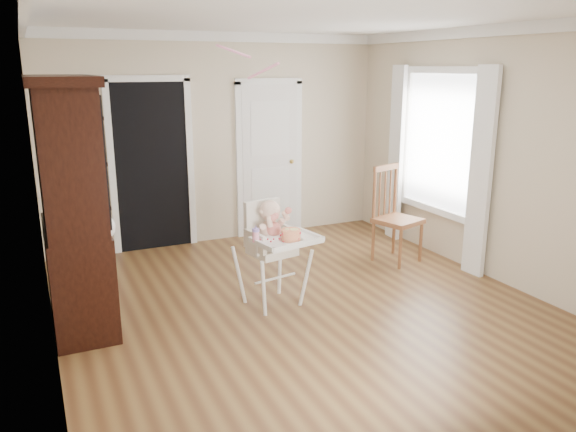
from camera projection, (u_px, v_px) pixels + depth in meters
name	position (u px, v px, depth m)	size (l,w,h in m)	color
floor	(304.00, 307.00, 5.50)	(5.00, 5.00, 0.00)	brown
ceiling	(306.00, 15.00, 4.80)	(5.00, 5.00, 0.00)	white
wall_back	(219.00, 140.00, 7.34)	(4.50, 4.50, 0.00)	beige
wall_left	(39.00, 193.00, 4.23)	(5.00, 5.00, 0.00)	beige
wall_right	(491.00, 155.00, 6.06)	(5.00, 5.00, 0.00)	beige
crown_molding	(306.00, 23.00, 4.82)	(4.50, 5.00, 0.12)	white
doorway	(152.00, 163.00, 7.02)	(1.06, 0.05, 2.22)	black
closet_door	(270.00, 161.00, 7.69)	(0.96, 0.09, 2.13)	white
window_right	(437.00, 152.00, 6.75)	(0.13, 1.84, 2.30)	white
high_chair	(272.00, 242.00, 5.39)	(0.71, 0.83, 1.05)	white
baby	(271.00, 225.00, 5.38)	(0.33, 0.25, 0.48)	beige
cake	(291.00, 235.00, 5.15)	(0.23, 0.23, 0.11)	silver
sippy_cup	(256.00, 235.00, 5.10)	(0.07, 0.07, 0.16)	pink
china_cabinet	(73.00, 205.00, 4.90)	(0.58, 1.31, 2.21)	black
dining_chair	(396.00, 217.00, 6.69)	(0.59, 0.59, 1.15)	brown
streamer	(233.00, 51.00, 5.81)	(0.03, 0.50, 0.02)	pink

